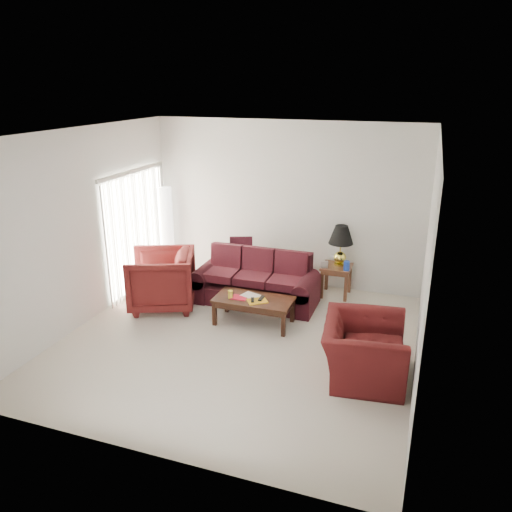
{
  "coord_description": "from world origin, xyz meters",
  "views": [
    {
      "loc": [
        2.4,
        -6.07,
        3.62
      ],
      "look_at": [
        0.0,
        0.85,
        1.05
      ],
      "focal_mm": 35.0,
      "sensor_mm": 36.0,
      "label": 1
    }
  ],
  "objects_px": {
    "end_table": "(336,281)",
    "floor_lamp": "(167,230)",
    "armchair_right": "(364,350)",
    "armchair_left": "(161,280)",
    "sofa": "(255,279)",
    "coffee_table": "(254,311)"
  },
  "relations": [
    {
      "from": "end_table",
      "to": "floor_lamp",
      "type": "distance_m",
      "value": 3.42
    },
    {
      "from": "floor_lamp",
      "to": "coffee_table",
      "type": "relative_size",
      "value": 1.43
    },
    {
      "from": "armchair_left",
      "to": "armchair_right",
      "type": "bearing_deg",
      "value": 51.16
    },
    {
      "from": "floor_lamp",
      "to": "sofa",
      "type": "bearing_deg",
      "value": -21.23
    },
    {
      "from": "floor_lamp",
      "to": "armchair_left",
      "type": "bearing_deg",
      "value": -65.39
    },
    {
      "from": "sofa",
      "to": "armchair_left",
      "type": "bearing_deg",
      "value": -160.3
    },
    {
      "from": "sofa",
      "to": "coffee_table",
      "type": "height_order",
      "value": "sofa"
    },
    {
      "from": "floor_lamp",
      "to": "coffee_table",
      "type": "bearing_deg",
      "value": -33.84
    },
    {
      "from": "armchair_right",
      "to": "end_table",
      "type": "bearing_deg",
      "value": 11.62
    },
    {
      "from": "armchair_left",
      "to": "armchair_right",
      "type": "height_order",
      "value": "armchair_left"
    },
    {
      "from": "end_table",
      "to": "coffee_table",
      "type": "distance_m",
      "value": 1.83
    },
    {
      "from": "end_table",
      "to": "armchair_right",
      "type": "relative_size",
      "value": 0.48
    },
    {
      "from": "armchair_left",
      "to": "armchair_right",
      "type": "relative_size",
      "value": 0.91
    },
    {
      "from": "armchair_left",
      "to": "coffee_table",
      "type": "bearing_deg",
      "value": 64.64
    },
    {
      "from": "sofa",
      "to": "armchair_right",
      "type": "relative_size",
      "value": 1.82
    },
    {
      "from": "armchair_right",
      "to": "armchair_left",
      "type": "bearing_deg",
      "value": 66.98
    },
    {
      "from": "sofa",
      "to": "coffee_table",
      "type": "relative_size",
      "value": 1.74
    },
    {
      "from": "end_table",
      "to": "floor_lamp",
      "type": "relative_size",
      "value": 0.32
    },
    {
      "from": "floor_lamp",
      "to": "armchair_right",
      "type": "relative_size",
      "value": 1.49
    },
    {
      "from": "sofa",
      "to": "end_table",
      "type": "bearing_deg",
      "value": 25.26
    },
    {
      "from": "sofa",
      "to": "armchair_left",
      "type": "distance_m",
      "value": 1.57
    },
    {
      "from": "armchair_left",
      "to": "sofa",
      "type": "bearing_deg",
      "value": 93.01
    }
  ]
}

